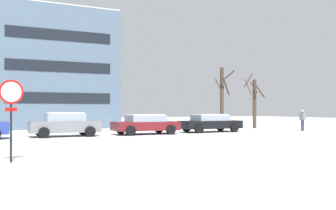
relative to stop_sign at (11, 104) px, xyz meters
name	(u,v)px	position (x,y,z in m)	size (l,w,h in m)	color
ground_plane	(42,153)	(1.23, 2.24, -1.81)	(120.00, 120.00, 0.00)	white
road_surface	(32,146)	(1.23, 5.55, -1.81)	(80.00, 8.63, 0.00)	silver
stop_sign	(11,104)	(0.00, 0.00, 0.00)	(0.74, 0.19, 2.58)	black
parked_car_gray	(65,124)	(3.73, 10.92, -1.06)	(4.14, 2.02, 1.47)	slate
parked_car_maroon	(146,124)	(8.99, 10.73, -1.12)	(4.33, 2.17, 1.33)	maroon
parked_car_black	(210,123)	(14.24, 11.03, -1.13)	(4.56, 2.07, 1.31)	black
pedestrian_crossing	(302,119)	(21.48, 9.22, -0.86)	(0.49, 0.43, 1.64)	#2D334C
tree_far_left	(222,96)	(17.93, 14.97, 0.99)	(1.52, 1.64, 5.30)	#423326
tree_far_right	(254,102)	(20.66, 14.01, 0.54)	(1.66, 1.68, 4.93)	#423326
building_far_left	(52,71)	(4.98, 23.66, 3.44)	(10.65, 8.49, 10.51)	slate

